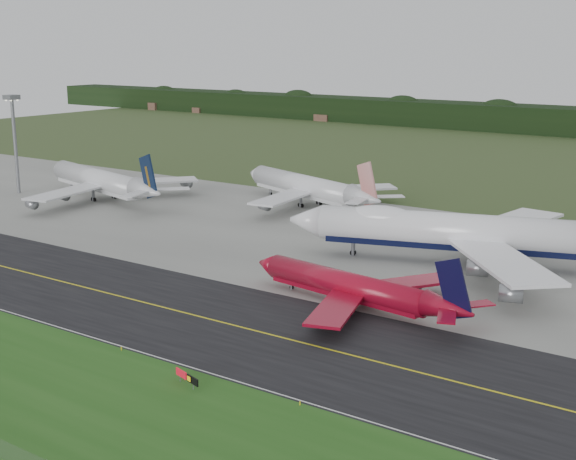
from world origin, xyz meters
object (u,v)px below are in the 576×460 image
Objects in this scene: taxiway_sign at (187,377)px; jet_red_737 at (357,288)px; jet_navy_gold at (103,182)px; jet_star_tail at (310,188)px; jet_ba_747 at (471,233)px; floodlight_mast at (14,126)px.

jet_red_737 is at bearing 86.95° from taxiway_sign.
jet_navy_gold is 55.18m from jet_star_tail.
taxiway_sign is at bearing -95.71° from jet_ba_747.
jet_navy_gold reaches higher than jet_star_tail.
taxiway_sign is (48.30, -100.23, -3.58)m from jet_star_tail.
floodlight_mast is (-26.39, -6.99, 13.73)m from jet_navy_gold.
jet_navy_gold is 11.86× the size of taxiway_sign.
floodlight_mast reaches higher than jet_red_737.
taxiway_sign is at bearing -28.93° from floodlight_mast.
taxiway_sign is (97.67, -75.57, -3.69)m from jet_navy_gold.
jet_star_tail is (49.36, 24.66, -0.11)m from jet_navy_gold.
jet_star_tail is 1.94× the size of floodlight_mast.
jet_ba_747 is 2.65× the size of floodlight_mast.
jet_star_tail is at bearing 115.73° from taxiway_sign.
jet_navy_gold is at bearing -153.45° from jet_star_tail.
jet_ba_747 reaches higher than jet_star_tail.
floodlight_mast is at bearing 151.07° from taxiway_sign.
jet_navy_gold is 2.10× the size of floodlight_mast.
floodlight_mast reaches higher than jet_ba_747.
jet_red_737 is 37.77m from taxiway_sign.
floodlight_mast is at bearing -165.17° from jet_navy_gold.
floodlight_mast is 142.82m from taxiway_sign.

